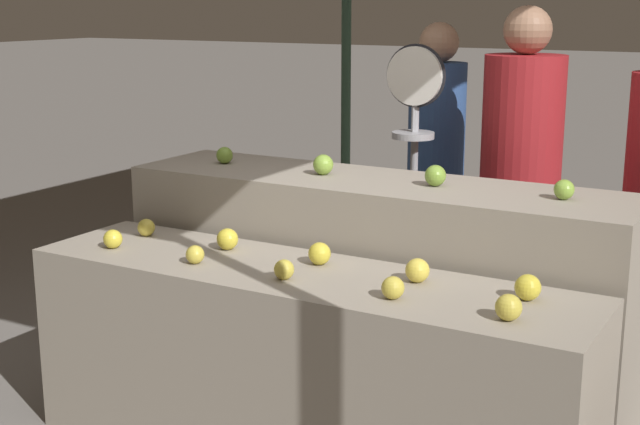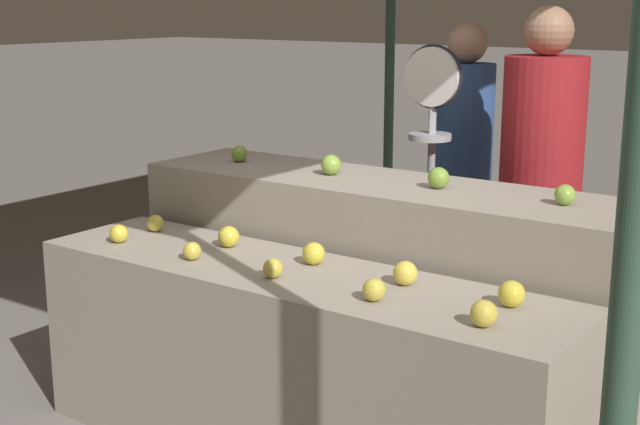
{
  "view_description": "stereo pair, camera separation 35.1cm",
  "coord_description": "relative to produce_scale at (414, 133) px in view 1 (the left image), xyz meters",
  "views": [
    {
      "loc": [
        1.6,
        -2.67,
        1.72
      ],
      "look_at": [
        -0.09,
        0.3,
        0.91
      ],
      "focal_mm": 50.0,
      "sensor_mm": 36.0,
      "label": 1
    },
    {
      "loc": [
        1.9,
        -2.48,
        1.72
      ],
      "look_at": [
        -0.09,
        0.3,
        0.91
      ],
      "focal_mm": 50.0,
      "sensor_mm": 36.0,
      "label": 2
    }
  ],
  "objects": [
    {
      "name": "display_counter_front",
      "position": [
        0.08,
        -1.17,
        -0.74
      ],
      "size": [
        2.17,
        0.55,
        0.76
      ],
      "primitive_type": "cube",
      "color": "gray",
      "rests_on": "ground_plane"
    },
    {
      "name": "display_counter_back",
      "position": [
        0.08,
        -0.57,
        -0.62
      ],
      "size": [
        2.17,
        0.55,
        1.0
      ],
      "primitive_type": "cube",
      "color": "gray",
      "rests_on": "ground_plane"
    },
    {
      "name": "apple_front_0",
      "position": [
        -0.74,
        -1.27,
        -0.32
      ],
      "size": [
        0.08,
        0.08,
        0.08
      ],
      "primitive_type": "sphere",
      "color": "gold",
      "rests_on": "display_counter_front"
    },
    {
      "name": "apple_front_1",
      "position": [
        -0.32,
        -1.28,
        -0.32
      ],
      "size": [
        0.07,
        0.07,
        0.07
      ],
      "primitive_type": "sphere",
      "color": "gold",
      "rests_on": "display_counter_front"
    },
    {
      "name": "apple_front_2",
      "position": [
        0.07,
        -1.28,
        -0.32
      ],
      "size": [
        0.07,
        0.07,
        0.07
      ],
      "primitive_type": "sphere",
      "color": "gold",
      "rests_on": "display_counter_front"
    },
    {
      "name": "apple_front_3",
      "position": [
        0.5,
        -1.28,
        -0.32
      ],
      "size": [
        0.08,
        0.08,
        0.08
      ],
      "primitive_type": "sphere",
      "color": "gold",
      "rests_on": "display_counter_front"
    },
    {
      "name": "apple_front_4",
      "position": [
        0.9,
        -1.29,
        -0.32
      ],
      "size": [
        0.08,
        0.08,
        0.08
      ],
      "primitive_type": "sphere",
      "color": "gold",
      "rests_on": "display_counter_front"
    },
    {
      "name": "apple_front_5",
      "position": [
        -0.75,
        -1.05,
        -0.32
      ],
      "size": [
        0.07,
        0.07,
        0.07
      ],
      "primitive_type": "sphere",
      "color": "gold",
      "rests_on": "display_counter_front"
    },
    {
      "name": "apple_front_6",
      "position": [
        -0.33,
        -1.06,
        -0.32
      ],
      "size": [
        0.09,
        0.09,
        0.09
      ],
      "primitive_type": "sphere",
      "color": "gold",
      "rests_on": "display_counter_front"
    },
    {
      "name": "apple_front_7",
      "position": [
        0.09,
        -1.06,
        -0.32
      ],
      "size": [
        0.09,
        0.09,
        0.09
      ],
      "primitive_type": "sphere",
      "color": "gold",
      "rests_on": "display_counter_front"
    },
    {
      "name": "apple_front_8",
      "position": [
        0.5,
        -1.07,
        -0.32
      ],
      "size": [
        0.09,
        0.09,
        0.09
      ],
      "primitive_type": "sphere",
      "color": "yellow",
      "rests_on": "display_counter_front"
    },
    {
      "name": "apple_front_9",
      "position": [
        0.89,
        -1.07,
        -0.32
      ],
      "size": [
        0.09,
        0.09,
        0.09
      ],
      "primitive_type": "sphere",
      "color": "gold",
      "rests_on": "display_counter_front"
    },
    {
      "name": "apple_back_0",
      "position": [
        -0.69,
        -0.57,
        -0.08
      ],
      "size": [
        0.08,
        0.08,
        0.08
      ],
      "primitive_type": "sphere",
      "color": "#7AA338",
      "rests_on": "display_counter_back"
    },
    {
      "name": "apple_back_1",
      "position": [
        -0.16,
        -0.58,
        -0.08
      ],
      "size": [
        0.09,
        0.09,
        0.09
      ],
      "primitive_type": "sphere",
      "color": "#84AD3D",
      "rests_on": "display_counter_back"
    },
    {
      "name": "apple_back_2",
      "position": [
        0.35,
        -0.56,
        -0.08
      ],
      "size": [
        0.09,
        0.09,
        0.09
      ],
      "primitive_type": "sphere",
      "color": "#7AA338",
      "rests_on": "display_counter_back"
    },
    {
      "name": "apple_back_3",
      "position": [
        0.86,
        -0.56,
        -0.08
      ],
      "size": [
        0.08,
        0.08,
        0.08
      ],
      "primitive_type": "sphere",
      "color": "#84AD3D",
      "rests_on": "display_counter_back"
    },
    {
      "name": "produce_scale",
      "position": [
        0.0,
        0.0,
        0.0
      ],
      "size": [
        0.29,
        0.2,
        1.53
      ],
      "color": "#99999E",
      "rests_on": "ground_plane"
    },
    {
      "name": "person_vendor_at_scale",
      "position": [
        0.44,
        0.26,
        -0.14
      ],
      "size": [
        0.52,
        0.52,
        1.71
      ],
      "rotation": [
        0.0,
        0.0,
        3.64
      ],
      "color": "#2D2D38",
      "rests_on": "ground_plane"
    },
    {
      "name": "person_customer_left",
      "position": [
        -0.15,
        0.65,
        -0.18
      ],
      "size": [
        0.42,
        0.42,
        1.62
      ],
      "rotation": [
        0.0,
        0.0,
        2.64
      ],
      "color": "#2D2D38",
      "rests_on": "ground_plane"
    }
  ]
}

